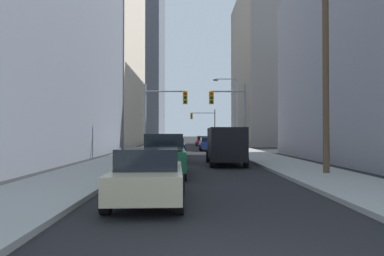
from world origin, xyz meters
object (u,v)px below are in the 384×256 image
object	(u,v)px
sedan_navy	(175,146)
traffic_signal_near_left	(164,108)
sedan_silver	(169,150)
sedan_blue	(208,144)
sedan_beige	(149,175)
traffic_signal_far_right	(204,121)
cargo_van_black	(225,144)
sedan_red	(202,141)
pickup_truck_green	(163,155)
traffic_signal_near_right	(229,108)

from	to	relation	value
sedan_navy	traffic_signal_near_left	bearing A→B (deg)	-116.25
sedan_silver	sedan_blue	xyz separation A→B (m)	(3.59, 14.27, 0.00)
sedan_beige	sedan_silver	distance (m)	13.29
sedan_blue	traffic_signal_near_left	xyz separation A→B (m)	(-4.30, -9.31, 3.26)
sedan_blue	traffic_signal_far_right	size ratio (longest dim) A/B	0.71
cargo_van_black	sedan_navy	world-z (taller)	cargo_van_black
sedan_beige	sedan_red	size ratio (longest dim) A/B	1.01
sedan_navy	sedan_silver	bearing A→B (deg)	-91.38
pickup_truck_green	sedan_silver	world-z (taller)	pickup_truck_green
sedan_silver	traffic_signal_near_right	xyz separation A→B (m)	(4.75, 4.95, 3.23)
pickup_truck_green	traffic_signal_near_right	world-z (taller)	traffic_signal_near_right
cargo_van_black	sedan_red	size ratio (longest dim) A/B	1.25
sedan_beige	traffic_signal_near_right	world-z (taller)	traffic_signal_near_right
sedan_navy	sedan_red	distance (m)	21.38
pickup_truck_green	sedan_navy	bearing A→B (deg)	89.76
sedan_red	traffic_signal_near_right	distance (m)	23.13
traffic_signal_near_left	sedan_red	bearing A→B (deg)	79.41
sedan_navy	traffic_signal_near_right	xyz separation A→B (m)	(4.58, -1.76, 3.23)
traffic_signal_far_right	pickup_truck_green	bearing A→B (deg)	-95.65
sedan_navy	traffic_signal_near_left	xyz separation A→B (m)	(-0.87, -1.76, 3.26)
sedan_navy	cargo_van_black	bearing A→B (deg)	-69.00
sedan_red	traffic_signal_near_left	world-z (taller)	traffic_signal_near_left
traffic_signal_near_right	traffic_signal_far_right	xyz separation A→B (m)	(-0.56, 29.15, 0.06)
cargo_van_black	traffic_signal_near_right	bearing A→B (deg)	80.73
pickup_truck_green	traffic_signal_near_right	xyz separation A→B (m)	(4.64, 12.08, 3.07)
sedan_silver	sedan_red	bearing A→B (deg)	82.70
sedan_silver	traffic_signal_far_right	distance (m)	34.52
sedan_red	traffic_signal_near_left	bearing A→B (deg)	-100.59
sedan_beige	sedan_blue	world-z (taller)	same
pickup_truck_green	sedan_beige	distance (m)	6.17
pickup_truck_green	traffic_signal_near_right	distance (m)	13.30
traffic_signal_far_right	sedan_blue	bearing A→B (deg)	-91.71
cargo_van_black	sedan_beige	xyz separation A→B (m)	(-3.41, -11.10, -0.52)
cargo_van_black	pickup_truck_green	bearing A→B (deg)	-125.16
traffic_signal_near_right	sedan_blue	bearing A→B (deg)	97.08
sedan_silver	traffic_signal_near_left	world-z (taller)	traffic_signal_near_left
traffic_signal_near_right	traffic_signal_far_right	size ratio (longest dim) A/B	1.00
pickup_truck_green	sedan_red	xyz separation A→B (m)	(3.46, 34.94, -0.16)
traffic_signal_near_left	sedan_beige	bearing A→B (deg)	-87.26
traffic_signal_near_left	traffic_signal_far_right	size ratio (longest dim) A/B	1.00
sedan_red	traffic_signal_near_right	bearing A→B (deg)	-87.05
cargo_van_black	sedan_silver	xyz separation A→B (m)	(-3.58, 2.19, -0.52)
pickup_truck_green	cargo_van_black	bearing A→B (deg)	54.84
sedan_blue	sedan_red	xyz separation A→B (m)	(-0.02, 13.55, 0.00)
traffic_signal_far_right	traffic_signal_near_left	bearing A→B (deg)	-99.52
pickup_truck_green	traffic_signal_near_right	bearing A→B (deg)	68.97
sedan_blue	traffic_signal_near_left	distance (m)	10.76
traffic_signal_near_left	traffic_signal_far_right	xyz separation A→B (m)	(4.89, 29.15, 0.03)
pickup_truck_green	sedan_beige	xyz separation A→B (m)	(0.06, -6.16, -0.16)
sedan_blue	sedan_red	distance (m)	13.55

